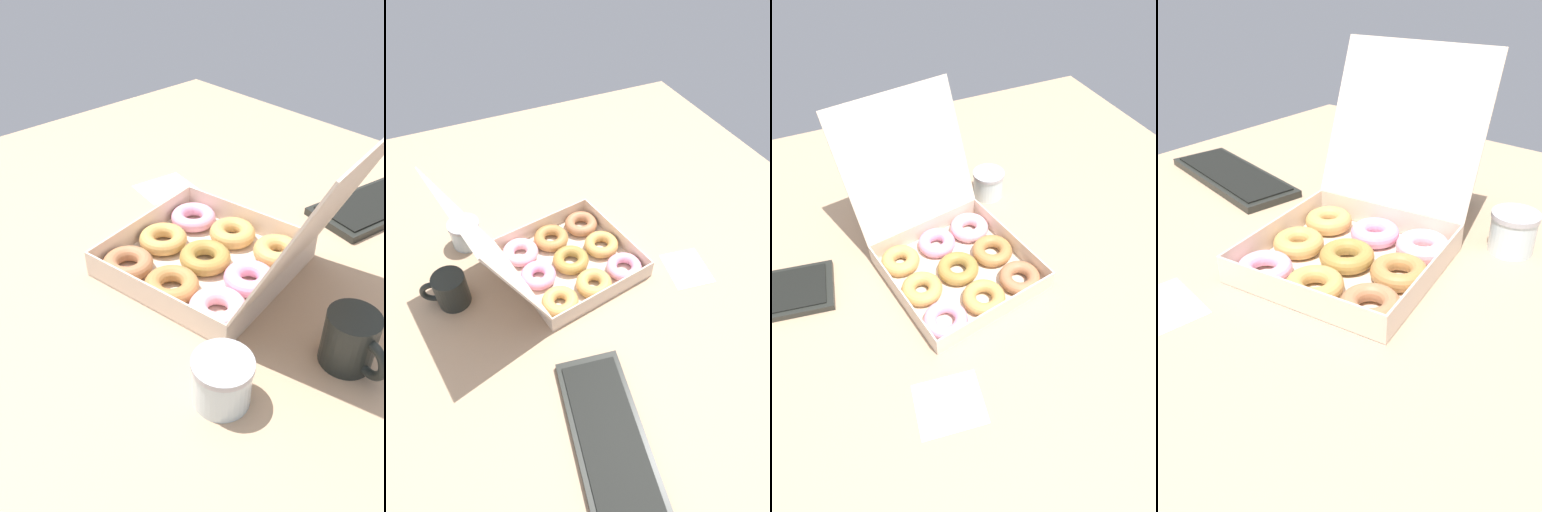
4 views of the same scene
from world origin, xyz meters
TOP-DOWN VIEW (x-y plane):
  - ground_plane at (0.00, 0.00)cm, footprint 180.00×180.00cm
  - donut_box at (-5.64, 4.87)cm, footprint 42.37×53.15cm
  - keyboard at (-56.78, 15.26)cm, footprint 43.89×22.17cm
  - coffee_mug at (-4.54, 37.50)cm, footprint 8.82×12.65cm
  - glass_jar at (16.13, 28.43)cm, footprint 9.62×9.62cm
  - paper_napkin at (-21.13, -28.58)cm, footprint 15.53×13.80cm

SIDE VIEW (x-z plane):
  - ground_plane at x=0.00cm, z-range -2.00..0.00cm
  - paper_napkin at x=-21.13cm, z-range 0.00..0.15cm
  - keyboard at x=-56.78cm, z-range -0.04..2.16cm
  - donut_box at x=-5.64cm, z-range -14.68..22.57cm
  - glass_jar at x=16.13cm, z-range 0.04..8.54cm
  - coffee_mug at x=-4.54cm, z-range 0.13..10.20cm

